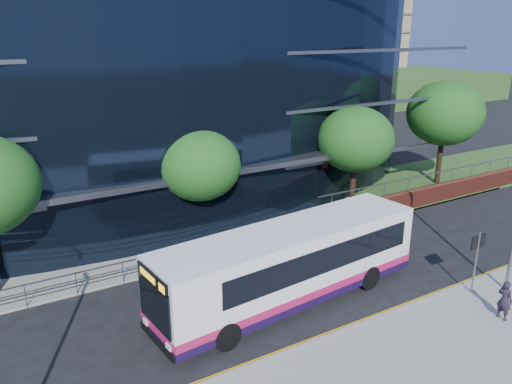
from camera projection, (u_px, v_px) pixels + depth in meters
ground at (366, 307)px, 20.50m from camera, size 200.00×200.00×0.00m
pavement_near at (471, 375)px, 16.40m from camera, size 80.00×8.00×0.15m
kerb at (383, 317)px, 19.66m from camera, size 80.00×0.25×0.16m
yellow_line_outer at (380, 316)px, 19.85m from camera, size 80.00×0.08×0.01m
yellow_line_inner at (377, 314)px, 19.97m from camera, size 80.00×0.08×0.01m
far_forecourt at (139, 242)px, 26.57m from camera, size 50.00×8.00×0.10m
grass_verge at (493, 166)px, 41.07m from camera, size 36.00×8.00×0.12m
glass_office at (112, 73)px, 33.07m from camera, size 44.00×23.10×16.00m
retaining_wall at (505, 177)px, 35.94m from camera, size 34.00×0.40×2.11m
guard_railings at (122, 267)px, 22.09m from camera, size 24.00×0.05×1.10m
apartment_block at (274, 25)px, 79.18m from camera, size 60.00×42.00×30.00m
street_sign at (477, 250)px, 20.70m from camera, size 0.85×0.09×2.80m
tree_far_b at (199, 165)px, 25.48m from camera, size 4.29×4.29×6.05m
tree_far_c at (356, 139)px, 29.80m from camera, size 4.62×4.62×6.51m
tree_far_d at (445, 114)px, 34.77m from camera, size 5.28×5.28×7.44m
tree_dist_e at (294, 80)px, 63.33m from camera, size 4.62×4.62×6.51m
tree_dist_f at (376, 75)px, 72.80m from camera, size 4.29×4.29×6.05m
city_bus at (292, 263)px, 20.47m from camera, size 12.24×3.87×3.26m
pedestrian at (505, 300)px, 19.17m from camera, size 0.40×0.60×1.62m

